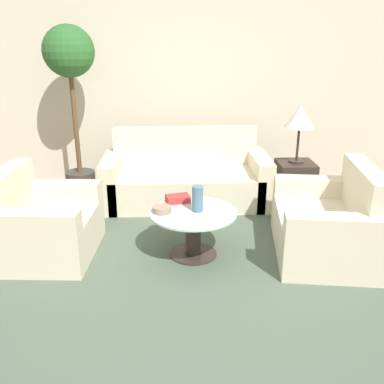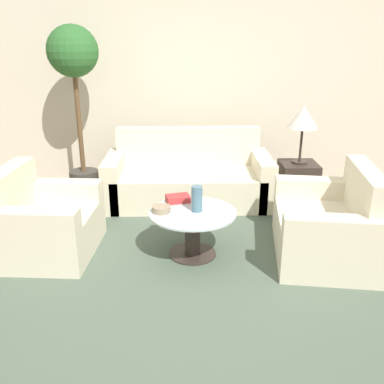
{
  "view_description": "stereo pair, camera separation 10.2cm",
  "coord_description": "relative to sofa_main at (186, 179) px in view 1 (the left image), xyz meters",
  "views": [
    {
      "loc": [
        -0.15,
        -3.08,
        1.98
      ],
      "look_at": [
        0.04,
        0.82,
        0.55
      ],
      "focal_mm": 40.0,
      "sensor_mm": 36.0,
      "label": 1
    },
    {
      "loc": [
        -0.05,
        -3.08,
        1.98
      ],
      "look_at": [
        0.04,
        0.82,
        0.55
      ],
      "focal_mm": 40.0,
      "sensor_mm": 36.0,
      "label": 2
    }
  ],
  "objects": [
    {
      "name": "side_table",
      "position": [
        1.35,
        -0.13,
        -0.02
      ],
      "size": [
        0.44,
        0.44,
        0.52
      ],
      "color": "#332823",
      "rests_on": "ground_plane"
    },
    {
      "name": "sofa_main",
      "position": [
        0.0,
        0.0,
        0.0
      ],
      "size": [
        2.02,
        0.9,
        0.88
      ],
      "color": "beige",
      "rests_on": "ground_plane"
    },
    {
      "name": "vase",
      "position": [
        0.06,
        -1.44,
        0.29
      ],
      "size": [
        0.1,
        0.1,
        0.24
      ],
      "color": "slate",
      "rests_on": "coffee_table"
    },
    {
      "name": "armchair",
      "position": [
        -1.41,
        -1.37,
        0.0
      ],
      "size": [
        0.89,
        1.03,
        0.85
      ],
      "rotation": [
        0.0,
        0.0,
        1.5
      ],
      "color": "beige",
      "rests_on": "ground_plane"
    },
    {
      "name": "ground_plane",
      "position": [
        -0.02,
        -2.03,
        -0.28
      ],
      "size": [
        14.0,
        14.0,
        0.0
      ],
      "primitive_type": "plane",
      "color": "brown"
    },
    {
      "name": "bowl",
      "position": [
        -0.27,
        -1.46,
        0.2
      ],
      "size": [
        0.17,
        0.17,
        0.06
      ],
      "color": "gray",
      "rests_on": "coffee_table"
    },
    {
      "name": "potted_plant",
      "position": [
        -1.37,
        0.28,
        1.26
      ],
      "size": [
        0.61,
        0.61,
        2.12
      ],
      "color": "#3D3833",
      "rests_on": "ground_plane"
    },
    {
      "name": "coffee_table",
      "position": [
        0.02,
        -1.46,
        0.01
      ],
      "size": [
        0.82,
        0.82,
        0.45
      ],
      "color": "#332823",
      "rests_on": "ground_plane"
    },
    {
      "name": "wall_back",
      "position": [
        -0.02,
        0.92,
        1.02
      ],
      "size": [
        10.0,
        0.06,
        2.6
      ],
      "color": "beige",
      "rests_on": "ground_plane"
    },
    {
      "name": "rug",
      "position": [
        0.02,
        -1.46,
        -0.28
      ],
      "size": [
        3.72,
        3.74,
        0.01
      ],
      "color": "#4C5B4C",
      "rests_on": "ground_plane"
    },
    {
      "name": "loveseat",
      "position": [
        1.33,
        -1.48,
        0.0
      ],
      "size": [
        1.02,
        1.32,
        0.87
      ],
      "rotation": [
        0.0,
        0.0,
        -1.71
      ],
      "color": "beige",
      "rests_on": "ground_plane"
    },
    {
      "name": "table_lamp",
      "position": [
        1.35,
        -0.13,
        0.79
      ],
      "size": [
        0.36,
        0.36,
        0.7
      ],
      "color": "#332823",
      "rests_on": "side_table"
    },
    {
      "name": "book_stack",
      "position": [
        -0.12,
        -1.2,
        0.2
      ],
      "size": [
        0.26,
        0.2,
        0.06
      ],
      "rotation": [
        0.0,
        0.0,
        0.25
      ],
      "color": "#BC3333",
      "rests_on": "coffee_table"
    }
  ]
}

